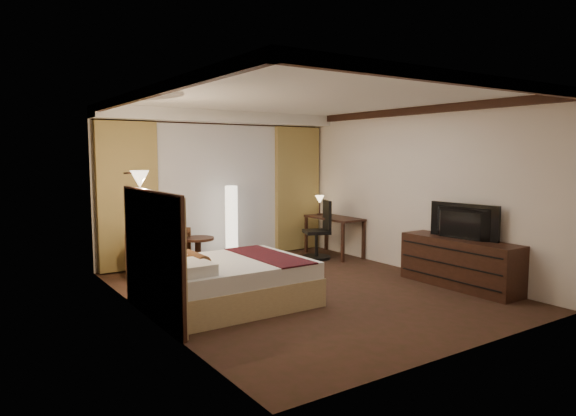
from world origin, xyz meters
TOP-DOWN VIEW (x-y plane):
  - floor at (0.00, 0.00)m, footprint 4.50×5.50m
  - ceiling at (0.00, 0.00)m, footprint 4.50×5.50m
  - back_wall at (0.00, 2.75)m, footprint 4.50×0.02m
  - left_wall at (-2.25, 0.00)m, footprint 0.02×5.50m
  - right_wall at (2.25, 0.00)m, footprint 0.02×5.50m
  - crown_molding at (0.00, 0.00)m, footprint 4.50×5.50m
  - soffit at (0.00, 2.50)m, footprint 4.50×0.50m
  - curtain_sheer at (0.00, 2.67)m, footprint 2.48×0.04m
  - curtain_left_drape at (-1.70, 2.61)m, footprint 1.00×0.14m
  - curtain_right_drape at (1.70, 2.61)m, footprint 1.00×0.14m
  - wall_sconce at (-2.09, 0.74)m, footprint 0.24×0.24m
  - bed at (-1.20, -0.03)m, footprint 1.97×1.54m
  - headboard at (-2.20, -0.03)m, footprint 0.12×1.84m
  - armchair at (-1.41, 1.98)m, footprint 1.11×1.10m
  - side_table at (-0.80, 1.86)m, footprint 0.53×0.53m
  - floor_lamp at (0.02, 2.24)m, footprint 0.29×0.29m
  - desk at (1.95, 1.72)m, footprint 0.55×1.22m
  - desk_lamp at (1.95, 2.18)m, footprint 0.18×0.18m
  - office_chair at (1.49, 1.67)m, footprint 0.68×0.68m
  - dresser at (2.00, -1.13)m, footprint 0.50×1.84m
  - television at (1.97, -1.13)m, footprint 0.74×1.15m

SIDE VIEW (x-z plane):
  - floor at x=0.00m, z-range -0.01..0.01m
  - bed at x=-1.20m, z-range 0.00..0.58m
  - side_table at x=-0.80m, z-range 0.00..0.58m
  - dresser at x=2.00m, z-range 0.00..0.72m
  - desk at x=1.95m, z-range 0.00..0.75m
  - armchair at x=-1.41m, z-range 0.00..0.84m
  - office_chair at x=1.49m, z-range 0.00..1.09m
  - floor_lamp at x=0.02m, z-range 0.00..1.40m
  - headboard at x=-2.20m, z-range 0.00..1.50m
  - desk_lamp at x=1.95m, z-range 0.75..1.09m
  - television at x=1.97m, z-range 0.96..1.10m
  - curtain_sheer at x=0.00m, z-range 0.02..2.48m
  - curtain_left_drape at x=-1.70m, z-range 0.02..2.48m
  - curtain_right_drape at x=1.70m, z-range 0.02..2.48m
  - back_wall at x=0.00m, z-range 0.00..2.70m
  - left_wall at x=-2.25m, z-range 0.00..2.70m
  - right_wall at x=2.25m, z-range 0.00..2.70m
  - wall_sconce at x=-2.09m, z-range 1.50..1.74m
  - soffit at x=0.00m, z-range 2.50..2.70m
  - crown_molding at x=0.00m, z-range 2.58..2.70m
  - ceiling at x=0.00m, z-range 2.70..2.71m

